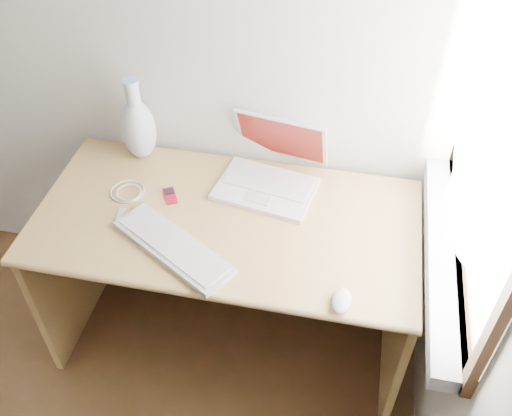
% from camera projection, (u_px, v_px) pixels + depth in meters
% --- Properties ---
extents(window, '(0.11, 0.99, 1.10)m').
position_uv_depth(window, '(495.00, 130.00, 1.49)').
color(window, white).
rests_on(window, right_wall).
extents(desk, '(1.37, 0.69, 0.72)m').
position_uv_depth(desk, '(233.00, 241.00, 2.24)').
color(desk, tan).
rests_on(desk, floor).
extents(laptop, '(0.39, 0.35, 0.24)m').
position_uv_depth(laptop, '(268.00, 171.00, 2.14)').
color(laptop, white).
rests_on(laptop, desk).
extents(external_keyboard, '(0.48, 0.36, 0.02)m').
position_uv_depth(external_keyboard, '(173.00, 246.00, 1.92)').
color(external_keyboard, silver).
rests_on(external_keyboard, desk).
extents(mouse, '(0.07, 0.11, 0.04)m').
position_uv_depth(mouse, '(342.00, 301.00, 1.75)').
color(mouse, white).
rests_on(mouse, desk).
extents(ipod, '(0.08, 0.10, 0.01)m').
position_uv_depth(ipod, '(170.00, 196.00, 2.12)').
color(ipod, '#A40B23').
rests_on(ipod, desk).
extents(cable_coil, '(0.17, 0.17, 0.01)m').
position_uv_depth(cable_coil, '(127.00, 191.00, 2.13)').
color(cable_coil, silver).
rests_on(cable_coil, desk).
extents(remote, '(0.04, 0.07, 0.01)m').
position_uv_depth(remote, '(121.00, 215.00, 2.04)').
color(remote, silver).
rests_on(remote, desk).
extents(vase, '(0.14, 0.14, 0.35)m').
position_uv_depth(vase, '(138.00, 127.00, 2.20)').
color(vase, silver).
rests_on(vase, desk).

